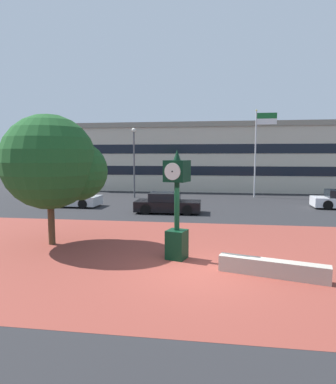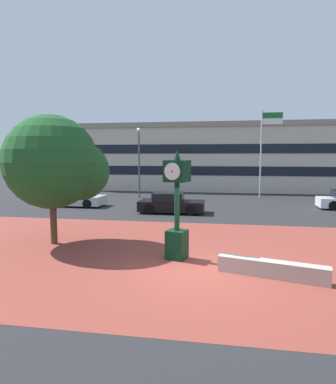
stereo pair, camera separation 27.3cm
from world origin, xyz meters
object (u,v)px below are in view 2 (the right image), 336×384
flagpole_primary (264,144)px  civic_building (216,157)px  car_street_near (75,198)px  street_lamp_post (139,155)px  car_street_mid (171,204)px  street_clock (177,207)px  plaza_tree (58,164)px

flagpole_primary → civic_building: bearing=113.7°
car_street_near → street_lamp_post: size_ratio=0.70×
car_street_mid → street_lamp_post: 8.77m
car_street_near → street_clock: bearing=40.1°
car_street_mid → street_lamp_post: street_lamp_post is taller
plaza_tree → street_clock: bearing=-14.7°
plaza_tree → civic_building: civic_building is taller
car_street_near → flagpole_primary: 16.24m
car_street_near → street_lamp_post: (3.35, 5.52, 3.12)m
plaza_tree → car_street_near: plaza_tree is taller
car_street_mid → flagpole_primary: size_ratio=0.55×
street_lamp_post → car_street_near: bearing=-121.3°
street_clock → car_street_near: size_ratio=0.91×
car_street_mid → flagpole_primary: 11.94m
plaza_tree → civic_building: size_ratio=0.17×
civic_building → street_lamp_post: bearing=-118.9°
street_clock → plaza_tree: (-5.07, 1.33, 1.42)m
plaza_tree → flagpole_primary: flagpole_primary is taller
car_street_near → street_lamp_post: bearing=149.9°
civic_building → street_lamp_post: size_ratio=5.06×
street_clock → civic_building: bearing=105.5°
car_street_mid → civic_building: 19.07m
car_street_near → car_street_mid: bearing=78.1°
street_lamp_post → flagpole_primary: bearing=10.1°
car_street_near → car_street_mid: size_ratio=1.01×
street_clock → car_street_mid: bearing=117.2°
flagpole_primary → street_lamp_post: (-10.54, -1.88, -0.88)m
flagpole_primary → civic_building: 10.55m
street_clock → car_street_near: (-8.95, 11.09, -1.27)m
street_clock → civic_building: civic_building is taller
street_clock → car_street_mid: (-1.70, 9.40, -1.27)m
car_street_near → flagpole_primary: bearing=119.2°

